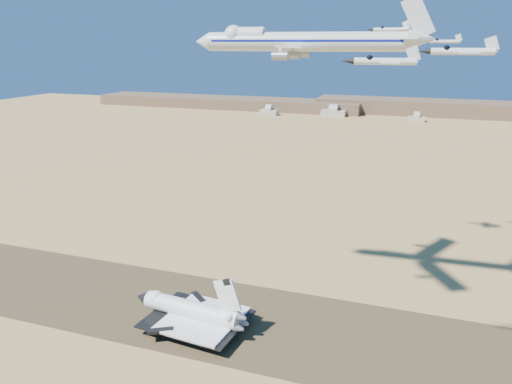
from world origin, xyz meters
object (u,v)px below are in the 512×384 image
(chase_jet_a, at_px, (383,61))
(chase_jet_f, at_px, (444,41))
(crew_c, at_px, (215,346))
(chase_jet_e, at_px, (390,29))
(crew_b, at_px, (208,343))
(chase_jet_b, at_px, (461,51))
(crew_a, at_px, (200,346))
(shuttle, at_px, (191,312))
(carrier_747, at_px, (297,42))

(chase_jet_a, xyz_separation_m, chase_jet_f, (12.39, 107.89, 3.96))
(crew_c, distance_m, chase_jet_f, 144.69)
(crew_c, xyz_separation_m, chase_jet_e, (37.30, 86.87, 93.55))
(chase_jet_e, bearing_deg, chase_jet_f, 35.19)
(chase_jet_e, height_order, chase_jet_f, chase_jet_e)
(crew_b, xyz_separation_m, chase_jet_f, (60.22, 97.75, 89.16))
(crew_c, xyz_separation_m, chase_jet_b, (59.58, -17.98, 87.45))
(crew_a, xyz_separation_m, chase_jet_e, (41.54, 88.27, 93.56))
(crew_c, bearing_deg, chase_jet_e, -52.24)
(crew_c, height_order, chase_jet_e, chase_jet_e)
(shuttle, relative_size, chase_jet_e, 2.50)
(crew_a, height_order, chase_jet_b, chase_jet_b)
(chase_jet_e, distance_m, chase_jet_f, 23.60)
(crew_b, relative_size, chase_jet_f, 0.12)
(shuttle, height_order, chase_jet_b, chase_jet_b)
(crew_b, distance_m, crew_c, 2.89)
(crew_b, relative_size, chase_jet_e, 0.11)
(carrier_747, bearing_deg, crew_a, -119.72)
(crew_c, bearing_deg, shuttle, 25.33)
(shuttle, xyz_separation_m, chase_jet_e, (49.77, 77.92, 89.01))
(chase_jet_b, height_order, chase_jet_e, chase_jet_e)
(carrier_747, relative_size, chase_jet_f, 5.04)
(shuttle, height_order, crew_c, shuttle)
(crew_a, relative_size, chase_jet_f, 0.12)
(crew_a, height_order, chase_jet_a, chase_jet_a)
(carrier_747, xyz_separation_m, chase_jet_a, (30.78, -45.21, -3.91))
(shuttle, bearing_deg, crew_c, -30.30)
(chase_jet_a, relative_size, chase_jet_f, 1.11)
(crew_c, bearing_deg, chase_jet_f, -59.25)
(shuttle, xyz_separation_m, chase_jet_a, (57.48, -18.41, 80.67))
(carrier_747, bearing_deg, chase_jet_f, 52.17)
(chase_jet_e, bearing_deg, crew_c, -107.95)
(shuttle, distance_m, crew_a, 13.98)
(shuttle, relative_size, crew_b, 22.91)
(carrier_747, relative_size, crew_c, 41.13)
(chase_jet_f, bearing_deg, chase_jet_e, -150.51)
(chase_jet_a, height_order, chase_jet_b, chase_jet_b)
(shuttle, relative_size, crew_a, 23.54)
(carrier_747, distance_m, chase_jet_f, 76.11)
(carrier_747, relative_size, crew_a, 41.79)
(chase_jet_a, bearing_deg, chase_jet_f, 78.86)
(chase_jet_b, bearing_deg, chase_jet_f, 90.01)
(crew_c, bearing_deg, chase_jet_a, -130.87)
(carrier_747, relative_size, chase_jet_a, 4.55)
(crew_a, relative_size, chase_jet_a, 0.11)
(crew_a, distance_m, chase_jet_b, 109.53)
(chase_jet_a, bearing_deg, chase_jet_e, 89.98)
(chase_jet_f, bearing_deg, crew_a, -122.10)
(chase_jet_e, bearing_deg, chase_jet_a, -80.13)
(crew_c, distance_m, chase_jet_a, 96.83)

